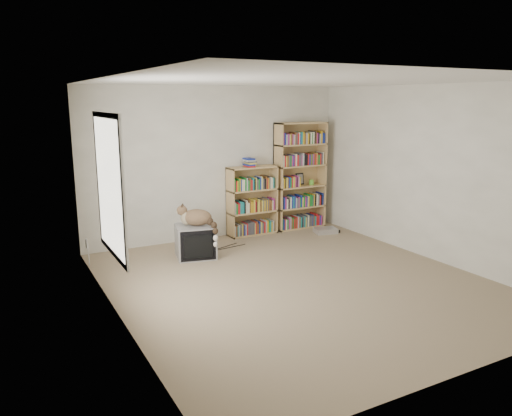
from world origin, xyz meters
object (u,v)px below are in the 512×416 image
crt_tv (195,241)px  bookcase_short (252,204)px  bookcase_tall (300,179)px  cat (199,220)px  dvd_player (325,231)px

crt_tv → bookcase_short: bearing=41.7°
bookcase_tall → bookcase_short: bearing=180.0°
cat → bookcase_tall: bearing=50.0°
cat → dvd_player: size_ratio=1.84×
bookcase_tall → bookcase_short: 1.04m
dvd_player → cat: bearing=-159.8°
cat → dvd_player: cat is taller
bookcase_tall → cat: bearing=-160.1°
cat → bookcase_tall: (2.26, 0.82, 0.33)m
crt_tv → cat: bearing=-42.9°
cat → bookcase_short: size_ratio=0.59×
crt_tv → cat: cat is taller
bookcase_tall → dvd_player: bookcase_tall is taller
cat → crt_tv: bearing=154.9°
cat → dvd_player: (2.46, 0.26, -0.53)m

